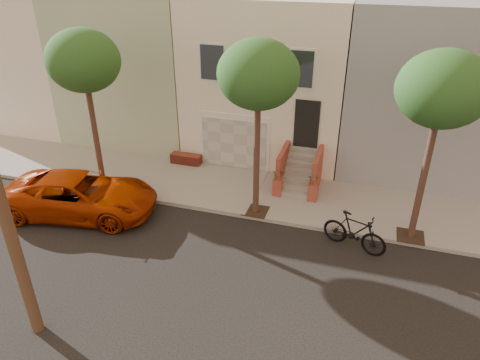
% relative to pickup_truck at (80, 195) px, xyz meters
% --- Properties ---
extents(ground, '(90.00, 90.00, 0.00)m').
position_rel_pickup_truck_xyz_m(ground, '(5.25, -2.09, -0.78)').
color(ground, black).
rests_on(ground, ground).
extents(sidewalk, '(40.00, 3.70, 0.15)m').
position_rel_pickup_truck_xyz_m(sidewalk, '(5.25, 3.26, -0.70)').
color(sidewalk, gray).
rests_on(sidewalk, ground).
extents(house_row, '(33.10, 11.70, 7.00)m').
position_rel_pickup_truck_xyz_m(house_row, '(5.25, 9.10, 2.87)').
color(house_row, silver).
rests_on(house_row, sidewalk).
extents(tree_left, '(2.70, 2.57, 6.30)m').
position_rel_pickup_truck_xyz_m(tree_left, '(-0.25, 1.81, 4.48)').
color(tree_left, '#2D2116').
rests_on(tree_left, sidewalk).
extents(tree_mid, '(2.70, 2.57, 6.30)m').
position_rel_pickup_truck_xyz_m(tree_mid, '(6.25, 1.81, 4.48)').
color(tree_mid, '#2D2116').
rests_on(tree_mid, sidewalk).
extents(tree_right, '(2.70, 2.57, 6.30)m').
position_rel_pickup_truck_xyz_m(tree_right, '(11.75, 1.81, 4.48)').
color(tree_right, '#2D2116').
rests_on(tree_right, sidewalk).
extents(pickup_truck, '(5.96, 3.49, 1.56)m').
position_rel_pickup_truck_xyz_m(pickup_truck, '(0.00, 0.00, 0.00)').
color(pickup_truck, '#952500').
rests_on(pickup_truck, ground).
extents(motorcycle, '(2.26, 1.28, 1.31)m').
position_rel_pickup_truck_xyz_m(motorcycle, '(9.90, 0.76, -0.12)').
color(motorcycle, black).
rests_on(motorcycle, ground).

